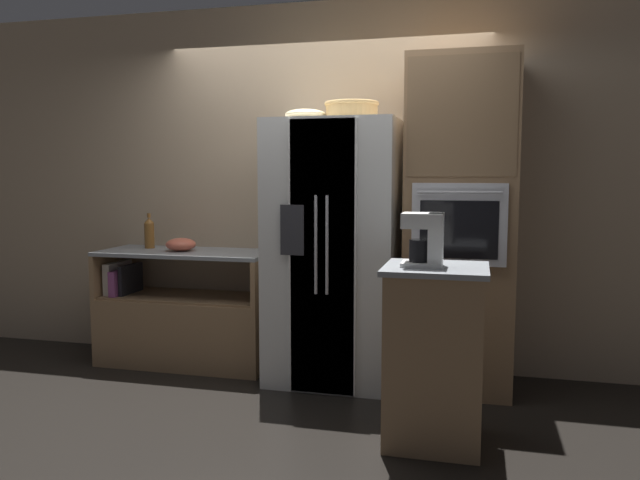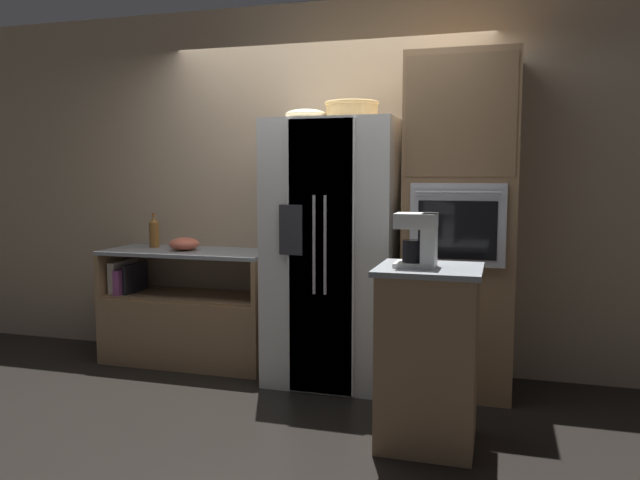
{
  "view_description": "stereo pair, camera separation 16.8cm",
  "coord_description": "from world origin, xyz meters",
  "px_view_note": "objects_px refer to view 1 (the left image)",
  "views": [
    {
      "loc": [
        1.16,
        -4.28,
        1.49
      ],
      "look_at": [
        0.09,
        -0.02,
        1.03
      ],
      "focal_mm": 35.0,
      "sensor_mm": 36.0,
      "label": 1
    },
    {
      "loc": [
        1.32,
        -4.23,
        1.49
      ],
      "look_at": [
        0.09,
        -0.02,
        1.03
      ],
      "focal_mm": 35.0,
      "sensor_mm": 36.0,
      "label": 2
    }
  ],
  "objects_px": {
    "fruit_bowl": "(305,115)",
    "bottle_tall": "(149,233)",
    "wicker_basket": "(352,110)",
    "mixing_bowl": "(181,244)",
    "refrigerator": "(335,252)",
    "wall_oven": "(460,225)",
    "coffee_maker": "(427,237)"
  },
  "relations": [
    {
      "from": "wall_oven",
      "to": "bottle_tall",
      "type": "relative_size",
      "value": 8.05
    },
    {
      "from": "wicker_basket",
      "to": "bottle_tall",
      "type": "height_order",
      "value": "wicker_basket"
    },
    {
      "from": "refrigerator",
      "to": "bottle_tall",
      "type": "xyz_separation_m",
      "value": [
        -1.58,
        0.18,
        0.09
      ]
    },
    {
      "from": "wicker_basket",
      "to": "fruit_bowl",
      "type": "xyz_separation_m",
      "value": [
        -0.32,
        -0.05,
        -0.03
      ]
    },
    {
      "from": "wicker_basket",
      "to": "fruit_bowl",
      "type": "distance_m",
      "value": 0.33
    },
    {
      "from": "wall_oven",
      "to": "bottle_tall",
      "type": "bearing_deg",
      "value": 176.99
    },
    {
      "from": "refrigerator",
      "to": "coffee_maker",
      "type": "height_order",
      "value": "refrigerator"
    },
    {
      "from": "refrigerator",
      "to": "mixing_bowl",
      "type": "bearing_deg",
      "value": 176.54
    },
    {
      "from": "wall_oven",
      "to": "mixing_bowl",
      "type": "distance_m",
      "value": 2.14
    },
    {
      "from": "fruit_bowl",
      "to": "bottle_tall",
      "type": "relative_size",
      "value": 1.01
    },
    {
      "from": "mixing_bowl",
      "to": "coffee_maker",
      "type": "distance_m",
      "value": 2.24
    },
    {
      "from": "fruit_bowl",
      "to": "bottle_tall",
      "type": "bearing_deg",
      "value": 170.1
    },
    {
      "from": "mixing_bowl",
      "to": "fruit_bowl",
      "type": "bearing_deg",
      "value": -7.26
    },
    {
      "from": "refrigerator",
      "to": "fruit_bowl",
      "type": "distance_m",
      "value": 1.0
    },
    {
      "from": "wicker_basket",
      "to": "wall_oven",
      "type": "bearing_deg",
      "value": 4.57
    },
    {
      "from": "bottle_tall",
      "to": "refrigerator",
      "type": "bearing_deg",
      "value": -6.6
    },
    {
      "from": "refrigerator",
      "to": "bottle_tall",
      "type": "distance_m",
      "value": 1.59
    },
    {
      "from": "bottle_tall",
      "to": "coffee_maker",
      "type": "height_order",
      "value": "coffee_maker"
    },
    {
      "from": "refrigerator",
      "to": "wall_oven",
      "type": "xyz_separation_m",
      "value": [
        0.88,
        0.05,
        0.21
      ]
    },
    {
      "from": "fruit_bowl",
      "to": "bottle_tall",
      "type": "xyz_separation_m",
      "value": [
        -1.38,
        0.24,
        -0.89
      ]
    },
    {
      "from": "wall_oven",
      "to": "bottle_tall",
      "type": "xyz_separation_m",
      "value": [
        -2.46,
        0.13,
        -0.12
      ]
    },
    {
      "from": "refrigerator",
      "to": "wall_oven",
      "type": "bearing_deg",
      "value": 3.48
    },
    {
      "from": "mixing_bowl",
      "to": "coffee_maker",
      "type": "xyz_separation_m",
      "value": [
        1.98,
        -1.02,
        0.21
      ]
    },
    {
      "from": "wall_oven",
      "to": "coffee_maker",
      "type": "distance_m",
      "value": 1.01
    },
    {
      "from": "wall_oven",
      "to": "wicker_basket",
      "type": "bearing_deg",
      "value": -175.43
    },
    {
      "from": "fruit_bowl",
      "to": "bottle_tall",
      "type": "distance_m",
      "value": 1.66
    },
    {
      "from": "wicker_basket",
      "to": "coffee_maker",
      "type": "xyz_separation_m",
      "value": [
        0.61,
        -0.94,
        -0.79
      ]
    },
    {
      "from": "bottle_tall",
      "to": "coffee_maker",
      "type": "distance_m",
      "value": 2.57
    },
    {
      "from": "fruit_bowl",
      "to": "wicker_basket",
      "type": "bearing_deg",
      "value": 9.05
    },
    {
      "from": "wicker_basket",
      "to": "bottle_tall",
      "type": "xyz_separation_m",
      "value": [
        -1.7,
        0.19,
        -0.92
      ]
    },
    {
      "from": "wall_oven",
      "to": "coffee_maker",
      "type": "relative_size",
      "value": 7.84
    },
    {
      "from": "refrigerator",
      "to": "bottle_tall",
      "type": "bearing_deg",
      "value": 173.4
    }
  ]
}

